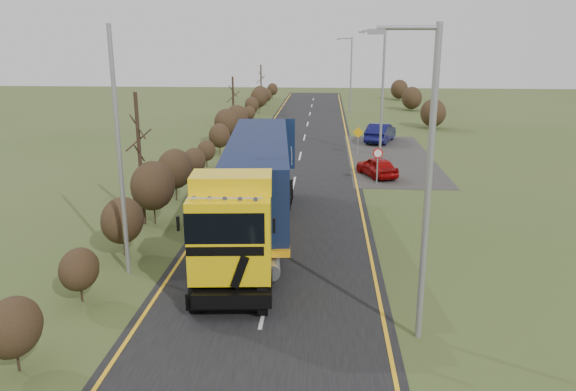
# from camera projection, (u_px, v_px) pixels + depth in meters

# --- Properties ---
(ground) EXTENTS (160.00, 160.00, 0.00)m
(ground) POSITION_uv_depth(u_px,v_px,m) (276.00, 260.00, 21.82)
(ground) COLOR #3E4E21
(ground) RESTS_ON ground
(road) EXTENTS (8.00, 120.00, 0.02)m
(road) POSITION_uv_depth(u_px,v_px,m) (292.00, 192.00, 31.42)
(road) COLOR black
(road) RESTS_ON ground
(layby) EXTENTS (6.00, 18.00, 0.02)m
(layby) POSITION_uv_depth(u_px,v_px,m) (390.00, 157.00, 40.61)
(layby) COLOR #2F2C29
(layby) RESTS_ON ground
(lane_markings) EXTENTS (7.52, 116.00, 0.01)m
(lane_markings) POSITION_uv_depth(u_px,v_px,m) (291.00, 193.00, 31.12)
(lane_markings) COLOR #F1AD16
(lane_markings) RESTS_ON road
(hedgerow) EXTENTS (2.24, 102.04, 6.05)m
(hedgerow) POSITION_uv_depth(u_px,v_px,m) (175.00, 171.00, 29.36)
(hedgerow) COLOR black
(hedgerow) RESTS_ON ground
(lorry) EXTENTS (3.58, 15.39, 4.24)m
(lorry) POSITION_uv_depth(u_px,v_px,m) (255.00, 184.00, 23.59)
(lorry) COLOR black
(lorry) RESTS_ON ground
(car_red_hatchback) EXTENTS (2.69, 3.88, 1.23)m
(car_red_hatchback) POSITION_uv_depth(u_px,v_px,m) (377.00, 167.00, 34.88)
(car_red_hatchback) COLOR #930707
(car_red_hatchback) RESTS_ON ground
(car_blue_sedan) EXTENTS (3.03, 5.02, 1.56)m
(car_blue_sedan) POSITION_uv_depth(u_px,v_px,m) (380.00, 133.00, 46.44)
(car_blue_sedan) COLOR #0B0B3C
(car_blue_sedan) RESTS_ON ground
(streetlight_near) EXTENTS (1.85, 0.18, 8.70)m
(streetlight_near) POSITION_uv_depth(u_px,v_px,m) (425.00, 176.00, 14.90)
(streetlight_near) COLOR gray
(streetlight_near) RESTS_ON ground
(streetlight_mid) EXTENTS (1.91, 0.18, 8.98)m
(streetlight_mid) POSITION_uv_depth(u_px,v_px,m) (381.00, 88.00, 39.57)
(streetlight_mid) COLOR gray
(streetlight_mid) RESTS_ON ground
(streetlight_far) EXTENTS (1.81, 0.18, 8.47)m
(streetlight_far) POSITION_uv_depth(u_px,v_px,m) (350.00, 72.00, 63.86)
(streetlight_far) COLOR gray
(streetlight_far) RESTS_ON ground
(left_pole) EXTENTS (0.16, 0.16, 8.79)m
(left_pole) POSITION_uv_depth(u_px,v_px,m) (119.00, 155.00, 19.44)
(left_pole) COLOR gray
(left_pole) RESTS_ON ground
(speed_sign) EXTENTS (0.60, 0.10, 2.17)m
(speed_sign) POSITION_uv_depth(u_px,v_px,m) (378.00, 159.00, 32.75)
(speed_sign) COLOR gray
(speed_sign) RESTS_ON ground
(warning_board) EXTENTS (0.81, 0.11, 2.11)m
(warning_board) POSITION_uv_depth(u_px,v_px,m) (358.00, 138.00, 40.98)
(warning_board) COLOR gray
(warning_board) RESTS_ON ground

